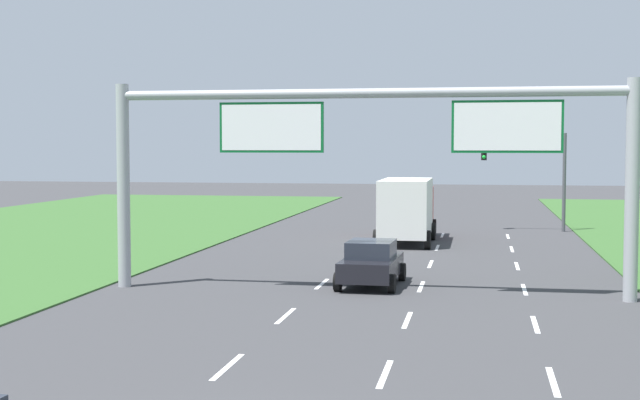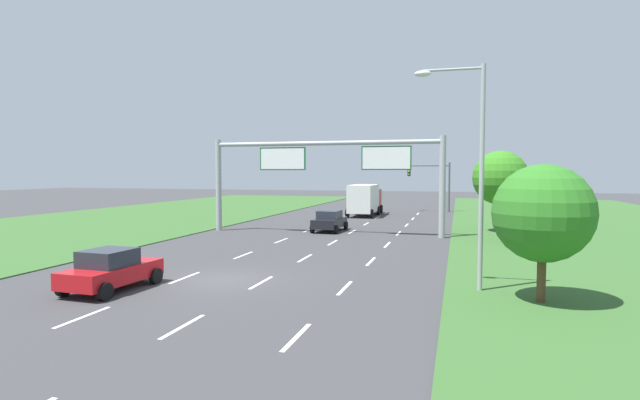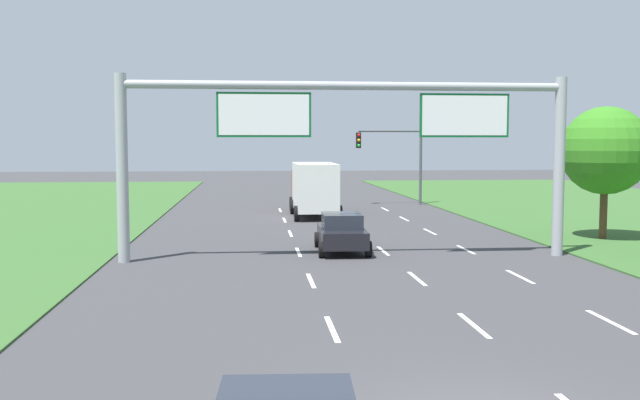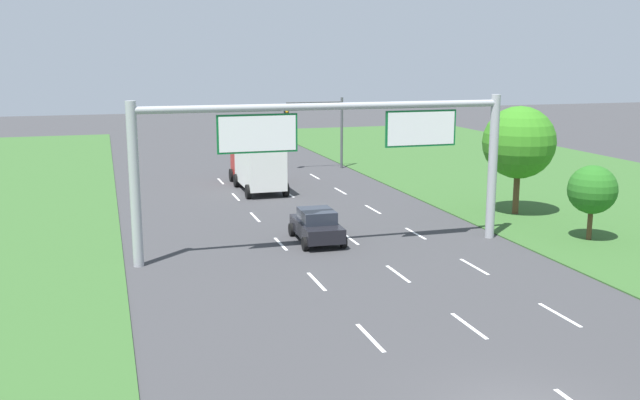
% 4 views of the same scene
% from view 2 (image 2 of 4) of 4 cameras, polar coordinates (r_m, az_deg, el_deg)
% --- Properties ---
extents(ground_plane, '(200.00, 200.00, 0.00)m').
position_cam_2_polar(ground_plane, '(21.48, -11.11, -8.98)').
color(ground_plane, '#38383A').
extents(grass_verge_left, '(24.00, 120.00, 0.06)m').
position_cam_2_polar(grass_verge_left, '(42.12, -30.97, -3.36)').
color(grass_verge_left, '#335B28').
rests_on(grass_verge_left, ground_plane).
extents(lane_dashes_inner_left, '(0.14, 56.40, 0.01)m').
position_cam_2_polar(lane_dashes_inner_left, '(30.26, -6.41, -5.38)').
color(lane_dashes_inner_left, white).
rests_on(lane_dashes_inner_left, ground_plane).
extents(lane_dashes_inner_right, '(0.14, 56.40, 0.01)m').
position_cam_2_polar(lane_dashes_inner_right, '(29.15, 0.02, -5.69)').
color(lane_dashes_inner_right, white).
rests_on(lane_dashes_inner_right, ground_plane).
extents(lane_dashes_slip, '(0.14, 56.40, 0.01)m').
position_cam_2_polar(lane_dashes_slip, '(28.43, 6.87, -5.94)').
color(lane_dashes_slip, white).
rests_on(lane_dashes_slip, ground_plane).
extents(car_near_red, '(2.18, 3.99, 1.59)m').
position_cam_2_polar(car_near_red, '(38.03, 1.09, -2.39)').
color(car_near_red, black).
rests_on(car_near_red, ground_plane).
extents(car_lead_silver, '(2.28, 4.02, 1.58)m').
position_cam_2_polar(car_lead_silver, '(20.81, -22.78, -7.36)').
color(car_lead_silver, red).
rests_on(car_lead_silver, ground_plane).
extents(box_truck, '(2.72, 7.70, 3.22)m').
position_cam_2_polar(box_truck, '(51.92, 5.17, 0.12)').
color(box_truck, '#B21E19').
rests_on(box_truck, ground_plane).
extents(sign_gantry, '(17.24, 0.44, 7.00)m').
position_cam_2_polar(sign_gantry, '(36.18, 0.67, 3.83)').
color(sign_gantry, '#9EA0A5').
rests_on(sign_gantry, ground_plane).
extents(traffic_light_mast, '(4.76, 0.49, 5.60)m').
position_cam_2_polar(traffic_light_mast, '(58.13, 12.65, 2.49)').
color(traffic_light_mast, '#47494F').
rests_on(traffic_light_mast, ground_plane).
extents(street_lamp, '(2.61, 0.32, 8.50)m').
position_cam_2_polar(street_lamp, '(19.53, 16.90, 4.73)').
color(street_lamp, '#9EA0A5').
rests_on(street_lamp, ground_plane).
extents(roadside_tree_near, '(3.36, 3.36, 4.80)m').
position_cam_2_polar(roadside_tree_near, '(18.58, 24.13, -1.40)').
color(roadside_tree_near, '#513823').
rests_on(roadside_tree_near, ground_plane).
extents(roadside_tree_mid, '(2.34, 2.34, 3.69)m').
position_cam_2_polar(roadside_tree_mid, '(33.25, 21.11, -0.46)').
color(roadside_tree_mid, '#513823').
rests_on(roadside_tree_mid, ground_plane).
extents(roadside_tree_far, '(4.02, 4.02, 6.10)m').
position_cam_2_polar(roadside_tree_far, '(39.26, 19.92, 2.39)').
color(roadside_tree_far, '#513823').
rests_on(roadside_tree_far, ground_plane).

